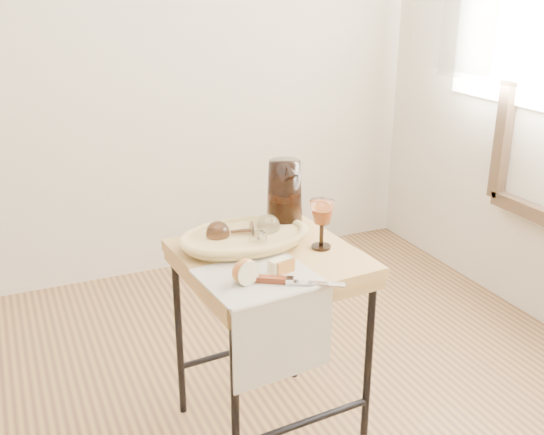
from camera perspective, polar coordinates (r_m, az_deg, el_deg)
name	(u,v)px	position (r m, az deg, el deg)	size (l,w,h in m)	color
side_table	(269,345)	(2.06, -0.23, -11.37)	(0.50, 0.50, 0.64)	olive
tea_towel	(258,277)	(1.75, -1.22, -5.38)	(0.30, 0.27, 0.01)	silver
bread_basket	(245,240)	(1.94, -2.46, -2.01)	(0.36, 0.25, 0.05)	tan
goblet_lying_a	(233,232)	(1.94, -3.54, -1.27)	(0.12, 0.07, 0.07)	brown
goblet_lying_b	(264,231)	(1.93, -0.75, -1.24)	(0.12, 0.08, 0.08)	white
pitcher	(284,196)	(2.04, 1.12, 1.97)	(0.16, 0.24, 0.27)	black
wine_goblet	(322,224)	(1.92, 4.47, -0.61)	(0.07, 0.07, 0.15)	white
apple_half	(244,271)	(1.70, -2.53, -4.78)	(0.07, 0.04, 0.07)	#B2261C
apple_wedge	(279,266)	(1.77, 0.66, -4.33)	(0.06, 0.03, 0.04)	beige
table_knife	(293,280)	(1.71, 1.90, -5.64)	(0.25, 0.03, 0.02)	silver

